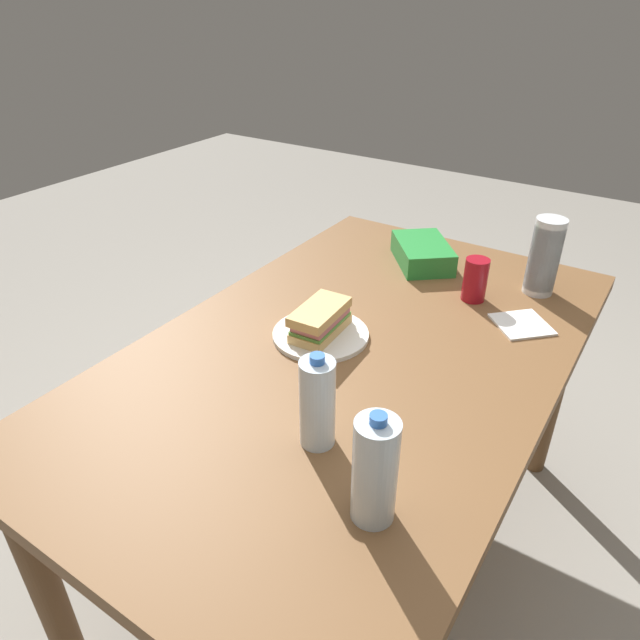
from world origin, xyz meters
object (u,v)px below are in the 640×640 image
object	(u,v)px
soda_can_red	(475,280)
water_bottle_tall	(317,403)
paper_plate	(320,335)
chip_bag	(422,253)
water_bottle_spare	(375,471)
dining_table	(352,379)
sandwich	(320,320)
plastic_cup_stack	(544,257)

from	to	relation	value
soda_can_red	water_bottle_tall	size ratio (longest dim) A/B	0.60
paper_plate	chip_bag	distance (m)	0.54
water_bottle_spare	dining_table	bearing A→B (deg)	-145.85
chip_bag	water_bottle_spare	world-z (taller)	water_bottle_spare
paper_plate	water_bottle_tall	size ratio (longest dim) A/B	1.19
dining_table	sandwich	distance (m)	0.17
paper_plate	chip_bag	size ratio (longest dim) A/B	1.05
paper_plate	water_bottle_tall	world-z (taller)	water_bottle_tall
soda_can_red	water_bottle_tall	bearing A→B (deg)	-3.72
chip_bag	water_bottle_tall	world-z (taller)	water_bottle_tall
dining_table	soda_can_red	size ratio (longest dim) A/B	12.61
chip_bag	plastic_cup_stack	world-z (taller)	plastic_cup_stack
soda_can_red	plastic_cup_stack	bearing A→B (deg)	135.92
dining_table	plastic_cup_stack	bearing A→B (deg)	151.47
paper_plate	soda_can_red	size ratio (longest dim) A/B	1.98
sandwich	plastic_cup_stack	world-z (taller)	plastic_cup_stack
dining_table	water_bottle_tall	distance (m)	0.39
paper_plate	water_bottle_spare	bearing A→B (deg)	42.32
paper_plate	soda_can_red	distance (m)	0.48
paper_plate	plastic_cup_stack	bearing A→B (deg)	144.49
water_bottle_spare	water_bottle_tall	bearing A→B (deg)	-119.13
paper_plate	water_bottle_tall	bearing A→B (deg)	32.56
water_bottle_tall	water_bottle_spare	bearing A→B (deg)	60.87
sandwich	water_bottle_spare	bearing A→B (deg)	42.41
soda_can_red	plastic_cup_stack	xyz separation A→B (m)	(-0.14, 0.14, 0.05)
chip_bag	plastic_cup_stack	xyz separation A→B (m)	(-0.01, 0.36, 0.08)
paper_plate	chip_bag	bearing A→B (deg)	176.74
paper_plate	plastic_cup_stack	world-z (taller)	plastic_cup_stack
chip_bag	paper_plate	bearing A→B (deg)	136.99
sandwich	soda_can_red	distance (m)	0.47
chip_bag	dining_table	bearing A→B (deg)	147.02
dining_table	soda_can_red	xyz separation A→B (m)	(-0.40, 0.16, 0.16)
paper_plate	sandwich	distance (m)	0.05
plastic_cup_stack	dining_table	bearing A→B (deg)	-28.53
dining_table	paper_plate	xyz separation A→B (m)	(0.00, -0.09, 0.10)
sandwich	chip_bag	world-z (taller)	sandwich
paper_plate	water_bottle_tall	distance (m)	0.39
sandwich	chip_bag	size ratio (longest dim) A/B	0.81
soda_can_red	water_bottle_spare	bearing A→B (deg)	8.94
soda_can_red	chip_bag	size ratio (longest dim) A/B	0.53
dining_table	soda_can_red	bearing A→B (deg)	158.70
chip_bag	water_bottle_tall	xyz separation A→B (m)	(0.86, 0.17, 0.06)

